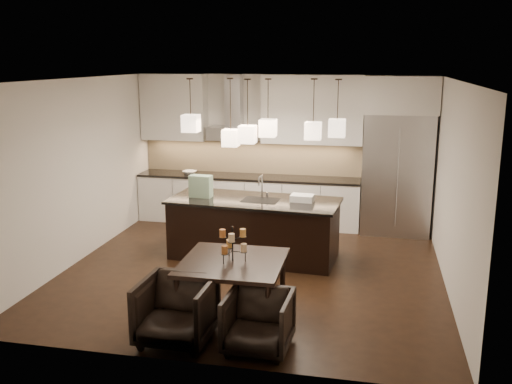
% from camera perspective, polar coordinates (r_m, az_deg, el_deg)
% --- Properties ---
extents(floor, '(5.50, 5.50, 0.02)m').
position_cam_1_polar(floor, '(8.62, -0.28, -7.83)').
color(floor, black).
rests_on(floor, ground).
extents(ceiling, '(5.50, 5.50, 0.02)m').
position_cam_1_polar(ceiling, '(8.05, -0.30, 11.26)').
color(ceiling, white).
rests_on(ceiling, wall_back).
extents(wall_back, '(5.50, 0.02, 2.80)m').
position_cam_1_polar(wall_back, '(10.89, 2.78, 4.30)').
color(wall_back, silver).
rests_on(wall_back, ground).
extents(wall_front, '(5.50, 0.02, 2.80)m').
position_cam_1_polar(wall_front, '(5.63, -6.23, -4.27)').
color(wall_front, silver).
rests_on(wall_front, ground).
extents(wall_left, '(0.02, 5.50, 2.80)m').
position_cam_1_polar(wall_left, '(9.19, -17.37, 2.05)').
color(wall_left, silver).
rests_on(wall_left, ground).
extents(wall_right, '(0.02, 5.50, 2.80)m').
position_cam_1_polar(wall_right, '(8.11, 19.15, 0.49)').
color(wall_right, silver).
rests_on(wall_right, ground).
extents(refrigerator, '(1.20, 0.72, 2.15)m').
position_cam_1_polar(refrigerator, '(10.44, 13.88, 1.73)').
color(refrigerator, '#B7B7BA').
rests_on(refrigerator, floor).
extents(fridge_panel, '(1.26, 0.72, 0.65)m').
position_cam_1_polar(fridge_panel, '(10.27, 14.31, 9.41)').
color(fridge_panel, silver).
rests_on(fridge_panel, refrigerator).
extents(lower_cabinets, '(4.21, 0.62, 0.88)m').
position_cam_1_polar(lower_cabinets, '(10.87, -0.80, -0.86)').
color(lower_cabinets, silver).
rests_on(lower_cabinets, floor).
extents(countertop, '(4.21, 0.66, 0.04)m').
position_cam_1_polar(countertop, '(10.77, -0.81, 1.52)').
color(countertop, black).
rests_on(countertop, lower_cabinets).
extents(backsplash, '(4.21, 0.02, 0.63)m').
position_cam_1_polar(backsplash, '(11.00, -0.47, 3.54)').
color(backsplash, beige).
rests_on(backsplash, countertop).
extents(upper_cab_left, '(1.25, 0.35, 1.25)m').
position_cam_1_polar(upper_cab_left, '(11.14, -8.19, 8.40)').
color(upper_cab_left, silver).
rests_on(upper_cab_left, wall_back).
extents(upper_cab_right, '(1.85, 0.35, 1.25)m').
position_cam_1_polar(upper_cab_right, '(10.53, 5.66, 8.20)').
color(upper_cab_right, silver).
rests_on(upper_cab_right, wall_back).
extents(hood_canopy, '(0.90, 0.52, 0.24)m').
position_cam_1_polar(hood_canopy, '(10.75, -2.34, 5.92)').
color(hood_canopy, '#B7B7BA').
rests_on(hood_canopy, wall_back).
extents(hood_chimney, '(0.30, 0.28, 0.96)m').
position_cam_1_polar(hood_chimney, '(10.80, -2.22, 9.15)').
color(hood_chimney, '#B7B7BA').
rests_on(hood_chimney, hood_canopy).
extents(fruit_bowl, '(0.30, 0.30, 0.06)m').
position_cam_1_polar(fruit_bowl, '(11.02, -6.66, 1.97)').
color(fruit_bowl, silver).
rests_on(fruit_bowl, countertop).
extents(island_body, '(2.63, 1.22, 0.90)m').
position_cam_1_polar(island_body, '(9.01, -0.20, -3.78)').
color(island_body, black).
rests_on(island_body, floor).
extents(island_top, '(2.72, 1.30, 0.04)m').
position_cam_1_polar(island_top, '(8.88, -0.20, -0.88)').
color(island_top, black).
rests_on(island_top, island_body).
extents(faucet, '(0.12, 0.25, 0.39)m').
position_cam_1_polar(faucet, '(8.90, 0.62, 0.57)').
color(faucet, silver).
rests_on(faucet, island_top).
extents(tote_bag, '(0.36, 0.21, 0.35)m').
position_cam_1_polar(tote_bag, '(9.04, -5.54, 0.58)').
color(tote_bag, '#15502A').
rests_on(tote_bag, island_top).
extents(food_container, '(0.37, 0.27, 0.10)m').
position_cam_1_polar(food_container, '(8.78, 4.65, -0.60)').
color(food_container, silver).
rests_on(food_container, island_top).
extents(dining_table, '(1.22, 1.22, 0.73)m').
position_cam_1_polar(dining_table, '(7.00, -2.32, -9.67)').
color(dining_table, black).
rests_on(dining_table, floor).
extents(candelabra, '(0.35, 0.35, 0.43)m').
position_cam_1_polar(candelabra, '(6.80, -2.36, -5.18)').
color(candelabra, black).
rests_on(candelabra, dining_table).
extents(candle_a, '(0.07, 0.07, 0.10)m').
position_cam_1_polar(candle_a, '(6.78, -1.24, -5.58)').
color(candle_a, '#D9B586').
rests_on(candle_a, candelabra).
extents(candle_b, '(0.07, 0.07, 0.10)m').
position_cam_1_polar(candle_b, '(6.93, -2.68, -5.17)').
color(candle_b, gold).
rests_on(candle_b, candelabra).
extents(candle_c, '(0.07, 0.07, 0.10)m').
position_cam_1_polar(candle_c, '(6.72, -3.16, -5.78)').
color(candle_c, '#A75D28').
rests_on(candle_c, candelabra).
extents(candle_d, '(0.07, 0.07, 0.10)m').
position_cam_1_polar(candle_d, '(6.82, -1.32, -4.10)').
color(candle_d, gold).
rests_on(candle_d, candelabra).
extents(candle_e, '(0.07, 0.07, 0.10)m').
position_cam_1_polar(candle_e, '(6.81, -3.36, -4.15)').
color(candle_e, '#A75D28').
rests_on(candle_e, candelabra).
extents(candle_f, '(0.07, 0.07, 0.10)m').
position_cam_1_polar(candle_f, '(6.64, -2.46, -4.59)').
color(candle_f, '#D9B586').
rests_on(candle_f, candelabra).
extents(armchair_left, '(0.81, 0.83, 0.74)m').
position_cam_1_polar(armchair_left, '(6.49, -7.98, -11.68)').
color(armchair_left, black).
rests_on(armchair_left, floor).
extents(armchair_right, '(0.72, 0.74, 0.65)m').
position_cam_1_polar(armchair_right, '(6.28, 0.23, -12.85)').
color(armchair_right, black).
rests_on(armchair_right, floor).
extents(pendant_a, '(0.24, 0.24, 0.26)m').
position_cam_1_polar(pendant_a, '(8.74, -6.53, 6.84)').
color(pendant_a, beige).
rests_on(pendant_a, ceiling).
extents(pendant_b, '(0.24, 0.24, 0.26)m').
position_cam_1_polar(pendant_b, '(8.85, -2.54, 5.43)').
color(pendant_b, beige).
rests_on(pendant_b, ceiling).
extents(pendant_c, '(0.24, 0.24, 0.26)m').
position_cam_1_polar(pendant_c, '(8.57, 1.20, 6.42)').
color(pendant_c, beige).
rests_on(pendant_c, ceiling).
extents(pendant_d, '(0.24, 0.24, 0.26)m').
position_cam_1_polar(pendant_d, '(8.64, 5.73, 6.11)').
color(pendant_d, beige).
rests_on(pendant_d, ceiling).
extents(pendant_e, '(0.24, 0.24, 0.26)m').
position_cam_1_polar(pendant_e, '(8.48, 8.10, 6.35)').
color(pendant_e, beige).
rests_on(pendant_e, ceiling).
extents(pendant_f, '(0.24, 0.24, 0.26)m').
position_cam_1_polar(pendant_f, '(8.47, -0.84, 5.78)').
color(pendant_f, beige).
rests_on(pendant_f, ceiling).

